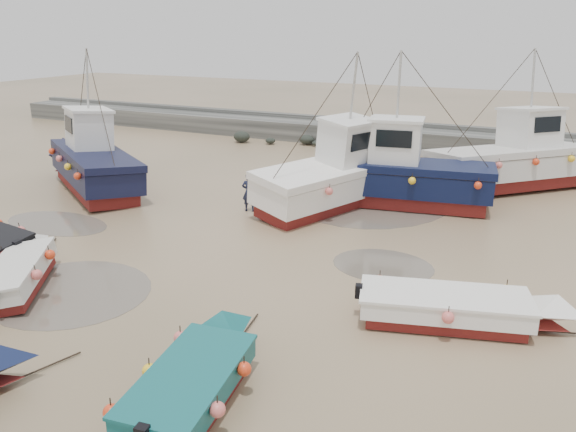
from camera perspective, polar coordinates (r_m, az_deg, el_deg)
name	(u,v)px	position (r m, az deg, el deg)	size (l,w,h in m)	color
ground	(182,289)	(16.49, -10.71, -7.27)	(120.00, 120.00, 0.00)	tan
seawall	(393,137)	(35.59, 10.57, 7.85)	(60.00, 4.92, 1.50)	slate
puddle_a	(70,292)	(17.18, -21.25, -7.17)	(4.61, 4.61, 0.01)	#61584D
puddle_b	(383,265)	(17.96, 9.62, -4.95)	(3.20, 3.20, 0.01)	#61584D
puddle_c	(57,223)	(23.18, -22.44, -0.68)	(4.49, 4.49, 0.01)	#61584D
puddle_d	(373,198)	(24.85, 8.66, 1.81)	(6.84, 6.84, 0.01)	#61584D
dinghy_0	(23,267)	(17.95, -25.35, -4.71)	(3.86, 5.27, 1.43)	maroon
dinghy_2	(197,373)	(11.79, -9.19, -15.45)	(2.32, 5.63, 1.43)	maroon
dinghy_3	(460,306)	(14.76, 17.05, -8.71)	(6.45, 2.84, 1.43)	maroon
cabin_boat_0	(90,160)	(27.26, -19.51, 5.35)	(9.24, 6.58, 6.22)	maroon
cabin_boat_1	(337,174)	(23.33, 4.98, 4.28)	(5.08, 9.58, 6.22)	maroon
cabin_boat_2	(399,174)	(23.68, 11.23, 4.25)	(9.43, 3.46, 6.22)	maroon
cabin_boat_3	(523,159)	(28.25, 22.75, 5.37)	(8.70, 8.51, 6.22)	maroon
person	(249,211)	(22.91, -3.93, 0.52)	(0.58, 0.38, 1.59)	#191E36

